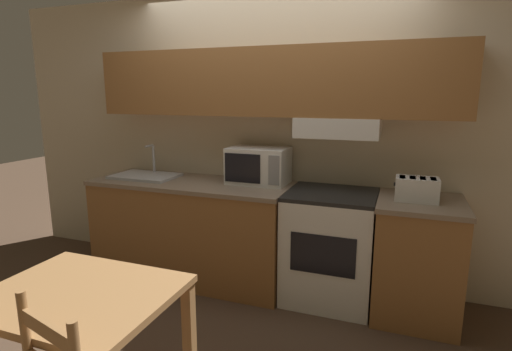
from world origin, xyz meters
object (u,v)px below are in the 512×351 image
at_px(stove_range, 330,246).
at_px(sink_basin, 145,175).
at_px(toaster, 417,189).
at_px(microwave, 258,165).
at_px(dining_table, 81,316).

xyz_separation_m(stove_range, sink_basin, (-1.74, -0.02, 0.47)).
distance_m(toaster, sink_basin, 2.36).
height_order(stove_range, sink_basin, sink_basin).
xyz_separation_m(stove_range, toaster, (0.62, -0.03, 0.54)).
bearing_deg(microwave, toaster, -6.43).
distance_m(microwave, sink_basin, 1.09).
bearing_deg(dining_table, toaster, 48.73).
bearing_deg(toaster, stove_range, 177.58).
height_order(stove_range, dining_table, stove_range).
relative_size(sink_basin, dining_table, 0.67).
height_order(stove_range, toaster, toaster).
height_order(microwave, toaster, microwave).
bearing_deg(stove_range, dining_table, -117.02).
bearing_deg(stove_range, toaster, -2.42).
distance_m(microwave, dining_table, 1.92).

